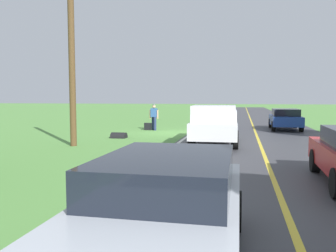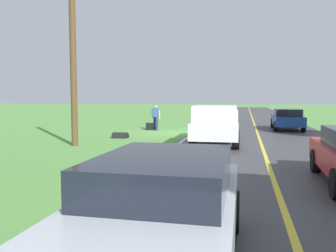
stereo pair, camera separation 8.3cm
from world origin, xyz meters
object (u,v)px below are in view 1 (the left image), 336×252
object	(u,v)px
suitcase_carried	(148,126)
pickup_truck_passing	(215,123)
hitchhiker_walking	(154,115)
utility_pole_roadside	(72,55)
sedan_near_oncoming	(285,119)
sedan_ahead_same_lane	(165,208)

from	to	relation	value
suitcase_carried	pickup_truck_passing	world-z (taller)	pickup_truck_passing
hitchhiker_walking	utility_pole_roadside	bearing A→B (deg)	78.47
utility_pole_roadside	pickup_truck_passing	bearing A→B (deg)	-163.05
suitcase_carried	pickup_truck_passing	distance (m)	7.96
sedan_near_oncoming	sedan_ahead_same_lane	bearing A→B (deg)	79.42
utility_pole_roadside	sedan_ahead_same_lane	bearing A→B (deg)	122.60
suitcase_carried	sedan_near_oncoming	bearing A→B (deg)	108.71
hitchhiker_walking	sedan_near_oncoming	bearing A→B (deg)	-165.89
suitcase_carried	sedan_ahead_same_lane	world-z (taller)	sedan_ahead_same_lane
pickup_truck_passing	sedan_near_oncoming	world-z (taller)	pickup_truck_passing
sedan_near_oncoming	hitchhiker_walking	bearing A→B (deg)	14.11
pickup_truck_passing	sedan_ahead_same_lane	bearing A→B (deg)	91.34
hitchhiker_walking	pickup_truck_passing	xyz separation A→B (m)	(-4.49, 6.26, -0.01)
suitcase_carried	sedan_near_oncoming	world-z (taller)	sedan_near_oncoming
sedan_near_oncoming	utility_pole_roadside	distance (m)	14.87
suitcase_carried	sedan_ahead_same_lane	xyz separation A→B (m)	(-5.19, 18.14, 0.51)
hitchhiker_walking	suitcase_carried	bearing A→B (deg)	5.88
sedan_near_oncoming	utility_pole_roadside	size ratio (longest dim) A/B	0.55
suitcase_carried	utility_pole_roadside	distance (m)	9.01
sedan_ahead_same_lane	sedan_near_oncoming	size ratio (longest dim) A/B	1.00
hitchhiker_walking	sedan_near_oncoming	size ratio (longest dim) A/B	0.40
suitcase_carried	sedan_near_oncoming	size ratio (longest dim) A/B	0.11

